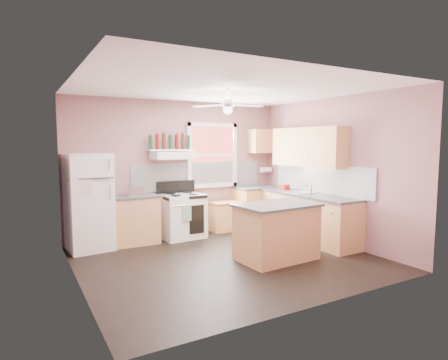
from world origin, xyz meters
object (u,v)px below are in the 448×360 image
island (277,233)px  toaster (136,191)px  stove (182,216)px  cart (225,216)px  refrigerator (89,202)px

island → toaster: bearing=126.8°
stove → cart: 1.04m
refrigerator → cart: (2.76, 0.09, -0.53)m
stove → cart: size_ratio=1.38×
refrigerator → toaster: 0.84m
refrigerator → stove: (1.73, -0.02, -0.41)m
refrigerator → stove: 1.78m
refrigerator → island: size_ratio=1.39×
refrigerator → stove: refrigerator is taller
toaster → stove: 1.07m
toaster → island: 2.66m
stove → island: bearing=-72.5°
refrigerator → cart: refrigerator is taller
cart → toaster: bearing=-174.9°
stove → cart: stove is taller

